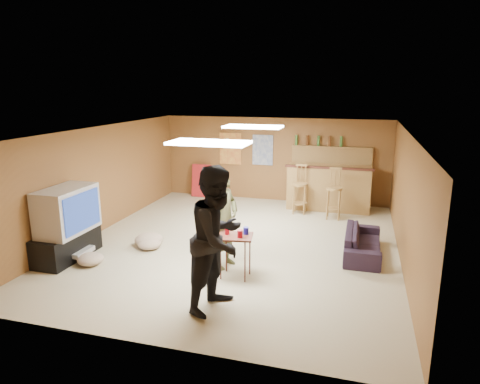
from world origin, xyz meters
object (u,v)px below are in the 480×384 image
(bar_counter, at_px, (329,188))
(person_black, at_px, (218,239))
(tv_body, at_px, (67,210))
(sofa, at_px, (363,242))
(person_olive, at_px, (225,219))
(tray_table, at_px, (235,256))

(bar_counter, relative_size, person_black, 1.00)
(tv_body, xyz_separation_m, sofa, (5.00, 1.62, -0.67))
(person_olive, xyz_separation_m, sofa, (2.26, 1.17, -0.60))
(bar_counter, bearing_deg, sofa, -73.27)
(sofa, xyz_separation_m, tray_table, (-1.97, -1.54, 0.12))
(bar_counter, xyz_separation_m, tray_table, (-1.12, -4.37, -0.20))
(person_olive, bearing_deg, sofa, -47.48)
(tv_body, xyz_separation_m, tray_table, (3.03, 0.08, -0.55))
(person_black, bearing_deg, tv_body, 89.76)
(person_olive, distance_m, person_black, 1.40)
(person_black, bearing_deg, tray_table, 18.91)
(tv_body, relative_size, tray_table, 1.57)
(tv_body, distance_m, person_black, 3.21)
(tv_body, distance_m, bar_counter, 6.09)
(tv_body, bearing_deg, bar_counter, 47.00)
(person_olive, relative_size, sofa, 1.04)
(tv_body, height_order, person_black, person_black)
(bar_counter, distance_m, person_black, 5.48)
(tv_body, distance_m, person_olive, 2.78)
(tv_body, relative_size, person_olive, 0.66)
(bar_counter, relative_size, tray_table, 2.85)
(sofa, distance_m, tray_table, 2.50)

